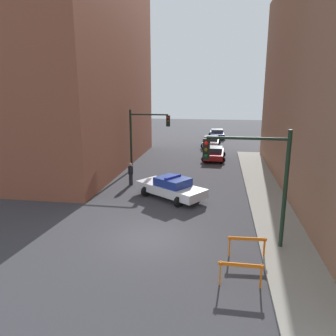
{
  "coord_description": "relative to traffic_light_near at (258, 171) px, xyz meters",
  "views": [
    {
      "loc": [
        3.06,
        -14.04,
        7.01
      ],
      "look_at": [
        -0.32,
        7.07,
        1.71
      ],
      "focal_mm": 35.0,
      "sensor_mm": 36.0,
      "label": 1
    }
  ],
  "objects": [
    {
      "name": "barrier_front",
      "position": [
        -0.75,
        -3.15,
        -2.91
      ],
      "size": [
        1.6,
        0.17,
        0.9
      ],
      "rotation": [
        0.0,
        0.0,
        0.0
      ],
      "color": "orange",
      "rests_on": "ground_plane"
    },
    {
      "name": "sidewalk_right",
      "position": [
        1.47,
        0.11,
        -3.47
      ],
      "size": [
        2.4,
        44.0,
        0.12
      ],
      "color": "gray",
      "rests_on": "ground_plane"
    },
    {
      "name": "police_car",
      "position": [
        -4.65,
        5.99,
        -2.81
      ],
      "size": [
        4.92,
        4.19,
        1.52
      ],
      "rotation": [
        0.0,
        0.0,
        0.97
      ],
      "color": "white",
      "rests_on": "ground_plane"
    },
    {
      "name": "parked_car_far",
      "position": [
        -2.1,
        32.2,
        -2.86
      ],
      "size": [
        2.44,
        4.39,
        1.31
      ],
      "rotation": [
        0.0,
        0.0,
        0.06
      ],
      "color": "navy",
      "rests_on": "ground_plane"
    },
    {
      "name": "traffic_light_near",
      "position": [
        0.0,
        0.0,
        0.0
      ],
      "size": [
        3.64,
        0.35,
        5.2
      ],
      "color": "black",
      "rests_on": "sidewalk_right"
    },
    {
      "name": "ground_plane",
      "position": [
        -4.73,
        0.11,
        -3.53
      ],
      "size": [
        120.0,
        120.0,
        0.0
      ],
      "primitive_type": "plane",
      "color": "#38383D"
    },
    {
      "name": "building_corner_left",
      "position": [
        -16.73,
        14.11,
        7.72
      ],
      "size": [
        14.0,
        20.0,
        22.51
      ],
      "color": "brown",
      "rests_on": "ground_plane"
    },
    {
      "name": "parked_car_mid",
      "position": [
        -2.7,
        25.33,
        -2.86
      ],
      "size": [
        2.32,
        4.33,
        1.31
      ],
      "rotation": [
        0.0,
        0.0,
        -0.02
      ],
      "color": "silver",
      "rests_on": "ground_plane"
    },
    {
      "name": "parked_car_near",
      "position": [
        -2.19,
        18.06,
        -2.86
      ],
      "size": [
        2.33,
        4.33,
        1.31
      ],
      "rotation": [
        0.0,
        0.0,
        -0.02
      ],
      "color": "maroon",
      "rests_on": "ground_plane"
    },
    {
      "name": "pedestrian_crossing",
      "position": [
        -8.02,
        8.48,
        -2.67
      ],
      "size": [
        0.5,
        0.5,
        1.66
      ],
      "rotation": [
        0.0,
        0.0,
        2.57
      ],
      "color": "black",
      "rests_on": "ground_plane"
    },
    {
      "name": "barrier_mid",
      "position": [
        -0.37,
        -0.99,
        -2.91
      ],
      "size": [
        1.6,
        0.25,
        0.9
      ],
      "rotation": [
        0.0,
        0.0,
        0.06
      ],
      "color": "orange",
      "rests_on": "ground_plane"
    },
    {
      "name": "traffic_light_far",
      "position": [
        -8.03,
        12.77,
        -0.13
      ],
      "size": [
        3.44,
        0.35,
        5.2
      ],
      "color": "black",
      "rests_on": "ground_plane"
    }
  ]
}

